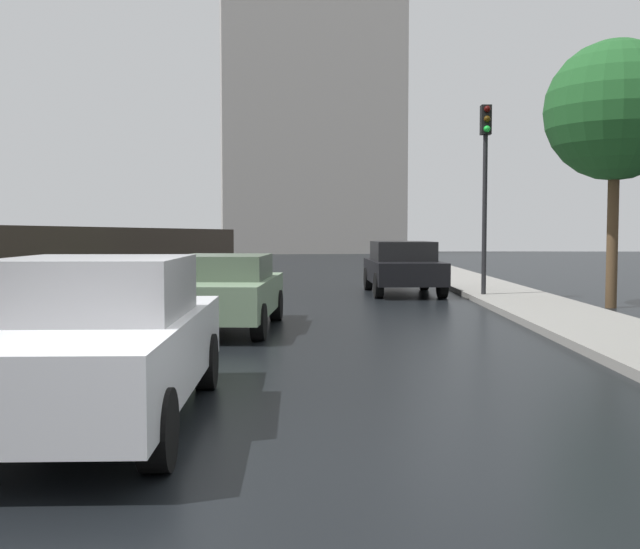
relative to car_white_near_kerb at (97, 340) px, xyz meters
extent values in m
plane|color=black|center=(1.79, -1.42, -0.77)|extent=(120.00, 120.00, 0.00)
cube|color=silver|center=(0.00, -0.01, -0.12)|extent=(1.98, 4.44, 0.68)
cube|color=gray|center=(0.00, 0.02, 0.49)|extent=(1.66, 1.95, 0.55)
cylinder|color=black|center=(0.89, -1.41, -0.46)|extent=(0.25, 0.63, 0.62)
cylinder|color=black|center=(0.76, 1.47, -0.46)|extent=(0.25, 0.63, 0.62)
cylinder|color=black|center=(-0.89, 1.40, -0.46)|extent=(0.25, 0.63, 0.62)
cube|color=black|center=(4.24, 14.21, -0.13)|extent=(2.04, 4.26, 0.61)
cube|color=black|center=(4.24, 14.32, 0.45)|extent=(1.73, 2.32, 0.53)
cylinder|color=black|center=(3.33, 15.55, -0.43)|extent=(0.25, 0.69, 0.68)
cylinder|color=black|center=(5.03, 15.63, -0.43)|extent=(0.25, 0.69, 0.68)
cylinder|color=black|center=(3.46, 12.79, -0.43)|extent=(0.25, 0.69, 0.68)
cylinder|color=black|center=(5.16, 12.87, -0.43)|extent=(0.25, 0.69, 0.68)
cube|color=slate|center=(0.25, 6.55, -0.16)|extent=(1.87, 4.19, 0.62)
cube|color=#4D5C49|center=(0.25, 6.58, 0.36)|extent=(1.59, 2.07, 0.43)
cylinder|color=black|center=(1.01, 5.16, -0.47)|extent=(0.24, 0.61, 0.61)
cylinder|color=black|center=(-0.59, 5.21, -0.47)|extent=(0.24, 0.61, 0.61)
cylinder|color=black|center=(1.10, 7.89, -0.47)|extent=(0.24, 0.61, 0.61)
cylinder|color=black|center=(-0.50, 7.94, -0.47)|extent=(0.24, 0.61, 0.61)
cylinder|color=black|center=(6.17, 12.48, 1.43)|extent=(0.12, 0.12, 4.11)
cube|color=black|center=(6.17, 12.48, 3.86)|extent=(0.26, 0.26, 0.75)
sphere|color=#360503|center=(6.17, 12.31, 4.11)|extent=(0.17, 0.17, 0.17)
sphere|color=#392405|center=(6.17, 12.31, 3.86)|extent=(0.17, 0.17, 0.17)
sphere|color=green|center=(6.17, 12.31, 3.61)|extent=(0.17, 0.17, 0.17)
cylinder|color=#4C3823|center=(8.68, 10.40, 0.94)|extent=(0.25, 0.25, 3.42)
sphere|color=#1E5123|center=(8.68, 10.40, 3.76)|extent=(3.19, 3.19, 3.19)
cube|color=#9E9993|center=(0.68, 53.82, 12.11)|extent=(15.31, 8.62, 25.75)
camera|label=1|loc=(2.15, -6.78, 1.00)|focal=41.62mm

